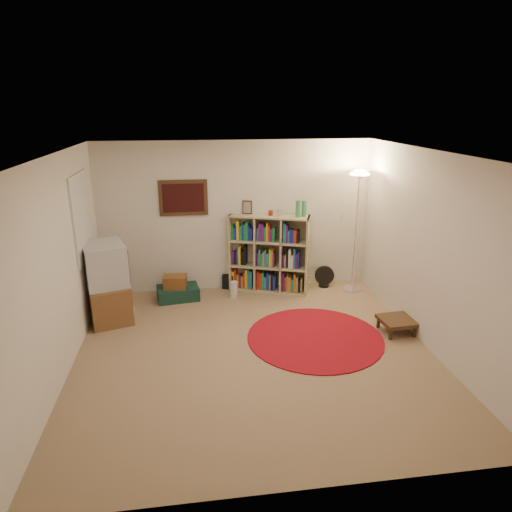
{
  "coord_description": "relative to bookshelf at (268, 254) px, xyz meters",
  "views": [
    {
      "loc": [
        -0.72,
        -5.13,
        3.01
      ],
      "look_at": [
        0.1,
        0.6,
        1.1
      ],
      "focal_mm": 32.0,
      "sensor_mm": 36.0,
      "label": 1
    }
  ],
  "objects": [
    {
      "name": "room",
      "position": [
        -0.56,
        -2.0,
        0.63
      ],
      "size": [
        4.54,
        4.54,
        2.54
      ],
      "color": "#8D7153",
      "rests_on": "ground"
    },
    {
      "name": "bookshelf",
      "position": [
        0.0,
        0.0,
        0.0
      ],
      "size": [
        1.36,
        0.8,
        1.57
      ],
      "rotation": [
        0.0,
        0.0,
        -0.35
      ],
      "color": "tan",
      "rests_on": "ground"
    },
    {
      "name": "floor_lamp",
      "position": [
        1.43,
        -0.22,
        1.07
      ],
      "size": [
        0.43,
        0.43,
        2.05
      ],
      "rotation": [
        0.0,
        0.0,
        0.11
      ],
      "color": "white",
      "rests_on": "ground"
    },
    {
      "name": "floor_fan",
      "position": [
        0.99,
        -0.02,
        -0.44
      ],
      "size": [
        0.34,
        0.19,
        0.38
      ],
      "rotation": [
        0.0,
        0.0,
        -0.11
      ],
      "color": "black",
      "rests_on": "ground"
    },
    {
      "name": "tv_stand",
      "position": [
        -2.5,
        -0.78,
        -0.07
      ],
      "size": [
        0.77,
        0.93,
        1.16
      ],
      "rotation": [
        0.0,
        0.0,
        0.31
      ],
      "color": "brown",
      "rests_on": "ground"
    },
    {
      "name": "dvd_box",
      "position": [
        -2.3,
        -0.72,
        -0.59
      ],
      "size": [
        0.28,
        0.23,
        0.09
      ],
      "rotation": [
        0.0,
        0.0,
        -0.03
      ],
      "color": "#BCBBC0",
      "rests_on": "ground"
    },
    {
      "name": "suitcase",
      "position": [
        -1.52,
        -0.2,
        -0.53
      ],
      "size": [
        0.71,
        0.51,
        0.21
      ],
      "rotation": [
        0.0,
        0.0,
        0.14
      ],
      "color": "#123228",
      "rests_on": "ground"
    },
    {
      "name": "wicker_basket",
      "position": [
        -1.55,
        -0.23,
        -0.32
      ],
      "size": [
        0.38,
        0.29,
        0.2
      ],
      "rotation": [
        0.0,
        0.0,
        -0.1
      ],
      "color": "brown",
      "rests_on": "suitcase"
    },
    {
      "name": "duffel_bag",
      "position": [
        -0.57,
        0.23,
        -0.51
      ],
      "size": [
        0.41,
        0.36,
        0.25
      ],
      "rotation": [
        0.0,
        0.0,
        -0.19
      ],
      "color": "black",
      "rests_on": "ground"
    },
    {
      "name": "paper_towel",
      "position": [
        -0.61,
        -0.23,
        -0.5
      ],
      "size": [
        0.13,
        0.13,
        0.26
      ],
      "rotation": [
        0.0,
        0.0,
        0.08
      ],
      "color": "silver",
      "rests_on": "ground"
    },
    {
      "name": "red_rug",
      "position": [
        0.35,
        -1.8,
        -0.63
      ],
      "size": [
        1.85,
        1.85,
        0.02
      ],
      "color": "maroon",
      "rests_on": "ground"
    },
    {
      "name": "side_table",
      "position": [
        1.51,
        -1.8,
        -0.46
      ],
      "size": [
        0.48,
        0.48,
        0.21
      ],
      "rotation": [
        0.0,
        0.0,
        0.07
      ],
      "color": "#382313",
      "rests_on": "ground"
    }
  ]
}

